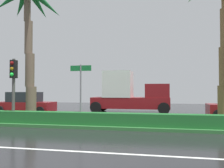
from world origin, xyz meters
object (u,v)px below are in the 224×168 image
at_px(street_name_sign, 81,86).
at_px(box_truck_lead, 130,94).
at_px(traffic_signal_median_left, 13,78).
at_px(palm_tree_mid_left, 28,11).
at_px(car_in_traffic_leading, 26,104).

distance_m(street_name_sign, box_truck_lead, 8.70).
distance_m(traffic_signal_median_left, box_truck_lead, 10.11).
relative_size(palm_tree_mid_left, street_name_sign, 2.74).
xyz_separation_m(palm_tree_mid_left, box_truck_lead, (4.99, 7.46, -4.97)).
relative_size(street_name_sign, box_truck_lead, 0.47).
bearing_deg(palm_tree_mid_left, traffic_signal_median_left, -92.93).
bearing_deg(box_truck_lead, street_name_sign, -98.83).
bearing_deg(traffic_signal_median_left, box_truck_lead, 59.86).
height_order(traffic_signal_median_left, car_in_traffic_leading, traffic_signal_median_left).
distance_m(palm_tree_mid_left, street_name_sign, 5.86).
height_order(street_name_sign, car_in_traffic_leading, street_name_sign).
distance_m(street_name_sign, car_in_traffic_leading, 8.38).
xyz_separation_m(traffic_signal_median_left, car_in_traffic_leading, (-2.60, 5.48, -1.65)).
height_order(car_in_traffic_leading, box_truck_lead, box_truck_lead).
bearing_deg(traffic_signal_median_left, car_in_traffic_leading, 115.38).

